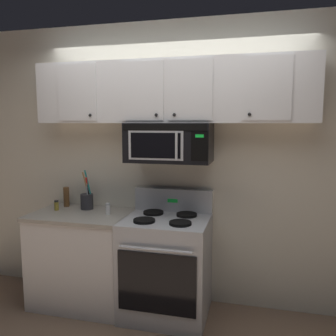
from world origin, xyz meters
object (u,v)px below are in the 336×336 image
Objects in this scene: salt_shaker at (108,209)px; spice_jar at (56,205)px; stove_range at (166,265)px; pepper_mill at (66,197)px; over_range_microwave at (169,143)px; utensil_crock_charcoal at (87,200)px.

salt_shaker reaches higher than spice_jar.
stove_range is 0.74m from salt_shaker.
stove_range reaches higher than pepper_mill.
over_range_microwave is 3.81× the size of pepper_mill.
utensil_crock_charcoal reaches higher than pepper_mill.
utensil_crock_charcoal is at bearing -10.82° from pepper_mill.
utensil_crock_charcoal is 0.26m from pepper_mill.
pepper_mill is at bearing 85.71° from spice_jar.
utensil_crock_charcoal is at bearing 153.45° from salt_shaker.
spice_jar is (-0.27, -0.12, -0.04)m from utensil_crock_charcoal.
spice_jar is at bearing -175.74° from over_range_microwave.
over_range_microwave is at bearing 4.26° from spice_jar.
utensil_crock_charcoal is at bearing 23.86° from spice_jar.
stove_range is 1.47× the size of over_range_microwave.
stove_range is at bearing -0.81° from salt_shaker.
salt_shaker is (0.29, -0.14, -0.04)m from utensil_crock_charcoal.
stove_range is 1.25m from pepper_mill.
over_range_microwave reaches higher than spice_jar.
over_range_microwave is at bearing 10.87° from salt_shaker.
over_range_microwave is 7.07× the size of salt_shaker.
salt_shaker is at bearing 179.19° from stove_range.
utensil_crock_charcoal is 1.95× the size of pepper_mill.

